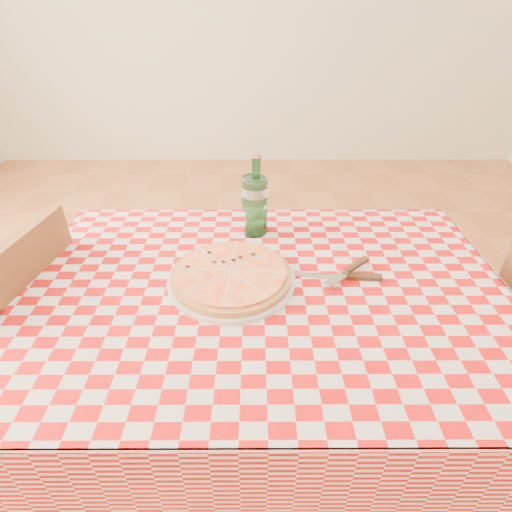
{
  "coord_description": "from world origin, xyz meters",
  "views": [
    {
      "loc": [
        -0.02,
        -0.83,
        1.42
      ],
      "look_at": [
        -0.02,
        0.06,
        0.82
      ],
      "focal_mm": 28.0,
      "sensor_mm": 36.0,
      "label": 1
    }
  ],
  "objects_px": {
    "water_bottle": "(256,195)",
    "dining_table": "(263,315)",
    "pizza_plate": "(231,275)",
    "chair_far": "(24,341)",
    "wine_glass": "(254,207)"
  },
  "relations": [
    {
      "from": "water_bottle",
      "to": "dining_table",
      "type": "bearing_deg",
      "value": -86.28
    },
    {
      "from": "pizza_plate",
      "to": "water_bottle",
      "type": "relative_size",
      "value": 1.3
    },
    {
      "from": "dining_table",
      "to": "water_bottle",
      "type": "bearing_deg",
      "value": 93.72
    },
    {
      "from": "chair_far",
      "to": "water_bottle",
      "type": "bearing_deg",
      "value": -152.19
    },
    {
      "from": "chair_far",
      "to": "wine_glass",
      "type": "height_order",
      "value": "wine_glass"
    },
    {
      "from": "wine_glass",
      "to": "pizza_plate",
      "type": "bearing_deg",
      "value": -103.11
    },
    {
      "from": "chair_far",
      "to": "wine_glass",
      "type": "relative_size",
      "value": 4.63
    },
    {
      "from": "chair_far",
      "to": "wine_glass",
      "type": "xyz_separation_m",
      "value": [
        0.72,
        0.23,
        0.35
      ]
    },
    {
      "from": "dining_table",
      "to": "pizza_plate",
      "type": "relative_size",
      "value": 3.48
    },
    {
      "from": "water_bottle",
      "to": "pizza_plate",
      "type": "bearing_deg",
      "value": -104.39
    },
    {
      "from": "pizza_plate",
      "to": "wine_glass",
      "type": "height_order",
      "value": "wine_glass"
    },
    {
      "from": "water_bottle",
      "to": "wine_glass",
      "type": "relative_size",
      "value": 1.38
    },
    {
      "from": "water_bottle",
      "to": "wine_glass",
      "type": "distance_m",
      "value": 0.04
    },
    {
      "from": "chair_far",
      "to": "water_bottle",
      "type": "height_order",
      "value": "water_bottle"
    },
    {
      "from": "chair_far",
      "to": "wine_glass",
      "type": "distance_m",
      "value": 0.83
    }
  ]
}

